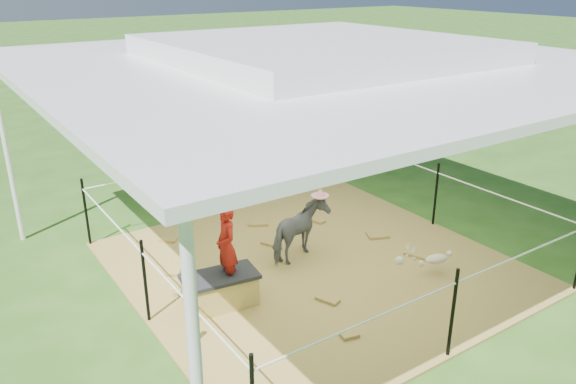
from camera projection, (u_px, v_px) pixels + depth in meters
ground at (314, 266)px, 7.35m from camera, size 90.00×90.00×0.00m
hay_patch at (314, 265)px, 7.35m from camera, size 4.60×4.60×0.03m
canopy_tent at (318, 57)px, 6.37m from camera, size 6.30×6.30×2.90m
rope_fence at (314, 221)px, 7.12m from camera, size 4.54×4.54×1.00m
straw_bale at (221, 292)px, 6.37m from camera, size 0.84×0.51×0.35m
dark_cloth at (220, 276)px, 6.30m from camera, size 0.90×0.56×0.04m
woman at (226, 238)px, 6.18m from camera, size 0.28×0.38×0.95m
green_bottle at (194, 332)px, 5.76m from camera, size 0.07×0.07×0.22m
pony at (300, 231)px, 7.37m from camera, size 1.01×0.73×0.78m
pink_hat at (300, 200)px, 7.20m from camera, size 0.24×0.24×0.11m
foal at (436, 257)px, 7.02m from camera, size 0.96×0.68×0.48m
trash_barrel at (279, 106)px, 14.32m from camera, size 0.60×0.60×0.84m
picnic_table_near at (189, 100)px, 14.99m from camera, size 2.00×1.45×0.83m
picnic_table_far at (270, 84)px, 17.15m from camera, size 1.96×1.43×0.81m
distant_person at (197, 104)px, 13.50m from camera, size 0.66×0.53×1.29m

